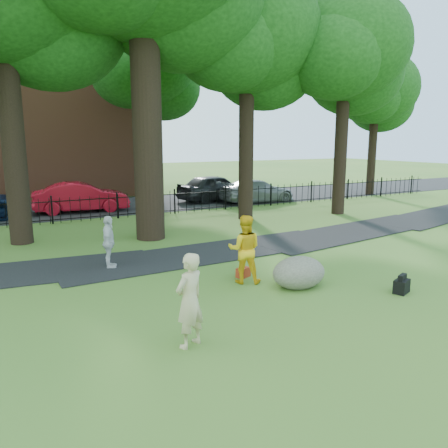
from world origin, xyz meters
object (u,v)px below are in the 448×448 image
man (245,249)px  red_sedan (81,197)px  boulder (299,271)px  woman (190,300)px

man → red_sedan: size_ratio=0.38×
boulder → woman: bearing=-155.6°
boulder → red_sedan: bearing=100.5°
woman → boulder: bearing=-179.3°
man → red_sedan: (-1.71, 14.08, -0.12)m
woman → red_sedan: bearing=-117.5°
boulder → red_sedan: 15.30m
red_sedan → man: bearing=-167.6°
boulder → red_sedan: size_ratio=0.30×
woman → boulder: (3.88, 1.76, -0.47)m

